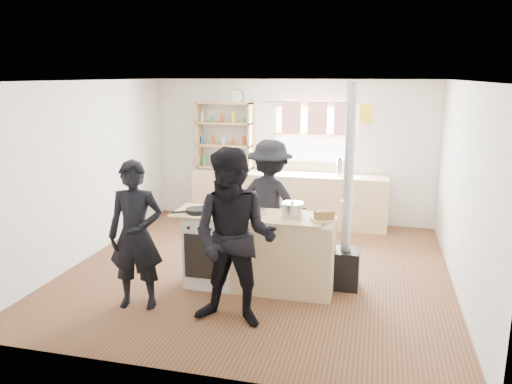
% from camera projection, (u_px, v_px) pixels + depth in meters
% --- Properties ---
extents(ground, '(5.00, 5.00, 0.01)m').
position_uv_depth(ground, '(259.00, 270.00, 6.77)').
color(ground, brown).
rests_on(ground, ground).
extents(back_counter, '(3.40, 0.55, 0.90)m').
position_uv_depth(back_counter, '(288.00, 199.00, 8.76)').
color(back_counter, '#D8B782').
rests_on(back_counter, ground).
extents(shelving_unit, '(1.00, 0.28, 1.20)m').
position_uv_depth(shelving_unit, '(224.00, 136.00, 8.91)').
color(shelving_unit, tan).
rests_on(shelving_unit, back_counter).
extents(thermos, '(0.10, 0.10, 0.29)m').
position_uv_depth(thermos, '(339.00, 167.00, 8.42)').
color(thermos, silver).
rests_on(thermos, back_counter).
extents(cooking_island, '(1.97, 0.64, 0.93)m').
position_uv_depth(cooking_island, '(259.00, 251.00, 6.10)').
color(cooking_island, white).
rests_on(cooking_island, ground).
extents(skillet_greens, '(0.36, 0.36, 0.05)m').
position_uv_depth(skillet_greens, '(197.00, 210.00, 6.09)').
color(skillet_greens, black).
rests_on(skillet_greens, cooking_island).
extents(roast_tray, '(0.35, 0.33, 0.07)m').
position_uv_depth(roast_tray, '(250.00, 212.00, 5.96)').
color(roast_tray, silver).
rests_on(roast_tray, cooking_island).
extents(stockpot_stove, '(0.23, 0.23, 0.19)m').
position_uv_depth(stockpot_stove, '(229.00, 204.00, 6.18)').
color(stockpot_stove, '#BCBCBF').
rests_on(stockpot_stove, cooking_island).
extents(stockpot_counter, '(0.26, 0.26, 0.20)m').
position_uv_depth(stockpot_counter, '(292.00, 210.00, 5.89)').
color(stockpot_counter, '#B9B9BB').
rests_on(stockpot_counter, cooking_island).
extents(bread_board, '(0.34, 0.30, 0.12)m').
position_uv_depth(bread_board, '(324.00, 216.00, 5.75)').
color(bread_board, tan).
rests_on(bread_board, cooking_island).
extents(flue_heater, '(0.35, 0.35, 2.50)m').
position_uv_depth(flue_heater, '(346.00, 237.00, 6.06)').
color(flue_heater, black).
rests_on(flue_heater, ground).
extents(person_near_left, '(0.67, 0.50, 1.68)m').
position_uv_depth(person_near_left, '(136.00, 235.00, 5.52)').
color(person_near_left, black).
rests_on(person_near_left, ground).
extents(person_near_right, '(0.94, 0.74, 1.87)m').
position_uv_depth(person_near_right, '(234.00, 239.00, 5.09)').
color(person_near_right, black).
rests_on(person_near_right, ground).
extents(person_far, '(1.24, 0.89, 1.73)m').
position_uv_depth(person_far, '(270.00, 202.00, 6.86)').
color(person_far, black).
rests_on(person_far, ground).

